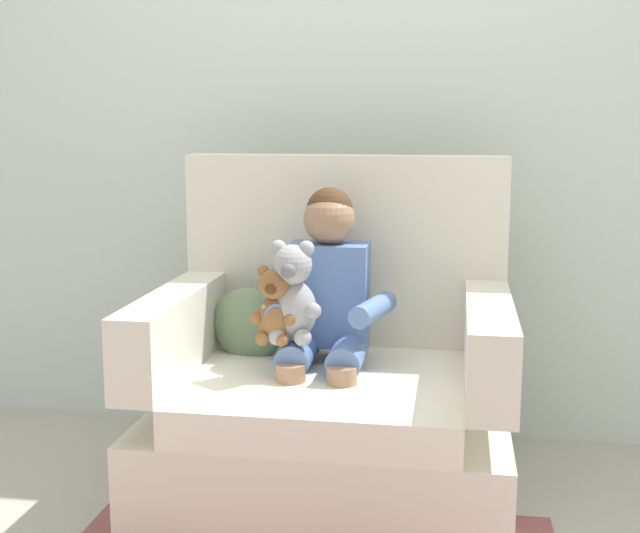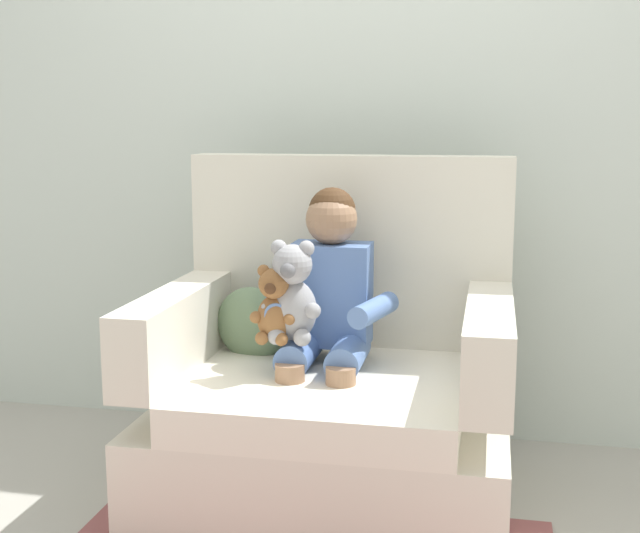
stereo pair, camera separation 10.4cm
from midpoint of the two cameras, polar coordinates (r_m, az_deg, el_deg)
ground_plane at (r=2.89m, az=1.73°, el=-15.74°), size 8.00×8.00×0.00m
back_wall at (r=3.35m, az=4.11°, el=10.75°), size 6.00×0.10×2.60m
armchair at (r=2.81m, az=1.96°, el=-8.79°), size 1.13×0.90×1.13m
seated_child at (r=2.74m, az=1.60°, el=-2.43°), size 0.45×0.39×0.82m
plush_brown at (r=2.62m, az=-1.98°, el=-2.74°), size 0.15×0.12×0.25m
plush_grey at (r=2.63m, az=-0.73°, el=-1.93°), size 0.19×0.16×0.32m
throw_pillow at (r=2.92m, az=-3.60°, el=-3.92°), size 0.27×0.15×0.26m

